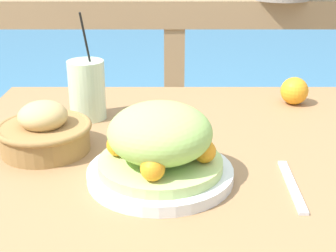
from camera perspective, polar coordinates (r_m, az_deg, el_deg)
name	(u,v)px	position (r m, az deg, el deg)	size (l,w,h in m)	color
patio_table	(178,197)	(1.01, 1.21, -8.69)	(0.94, 0.83, 0.77)	#997047
railing_fence	(174,70)	(1.64, 0.73, 6.82)	(2.80, 0.08, 0.98)	#937551
sea_backdrop	(170,57)	(4.20, 0.26, 8.38)	(12.00, 4.00, 0.38)	teal
salad_plate	(160,148)	(0.81, -0.99, -2.67)	(0.26, 0.26, 0.14)	silver
drink_glass	(87,90)	(1.10, -9.87, 4.37)	(0.08, 0.08, 0.25)	beige
bread_basket	(44,132)	(0.96, -14.84, -0.67)	(0.19, 0.19, 0.10)	olive
knife	(292,185)	(0.83, 14.83, -7.02)	(0.02, 0.18, 0.00)	silver
orange_near_basket	(294,91)	(1.23, 15.12, 4.16)	(0.07, 0.07, 0.07)	orange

